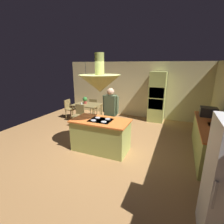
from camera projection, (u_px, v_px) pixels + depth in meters
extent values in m
plane|color=#9E7042|center=(104.00, 146.00, 5.07)|extent=(8.16, 8.16, 0.00)
cube|color=beige|center=(135.00, 90.00, 7.78)|extent=(6.80, 0.10, 2.55)
cube|color=#A8B259|center=(101.00, 136.00, 4.77)|extent=(1.57, 0.82, 0.87)
cube|color=orange|center=(101.00, 121.00, 4.65)|extent=(1.63, 0.88, 0.04)
cube|color=black|center=(101.00, 120.00, 4.64)|extent=(0.64, 0.52, 0.01)
cylinder|color=#B2B2B7|center=(93.00, 120.00, 4.58)|extent=(0.15, 0.15, 0.02)
cylinder|color=#B2B2B7|center=(104.00, 122.00, 4.47)|extent=(0.15, 0.15, 0.02)
cylinder|color=#B2B2B7|center=(98.00, 118.00, 4.81)|extent=(0.15, 0.15, 0.02)
cylinder|color=#B2B2B7|center=(108.00, 119.00, 4.70)|extent=(0.15, 0.15, 0.02)
cube|color=#A8B259|center=(209.00, 141.00, 4.44)|extent=(0.62, 2.50, 0.87)
cube|color=orange|center=(211.00, 125.00, 4.31)|extent=(0.66, 2.54, 0.04)
cube|color=#B2B2B7|center=(218.00, 128.00, 4.27)|extent=(0.48, 0.36, 0.16)
cube|color=#A8B259|center=(157.00, 97.00, 7.08)|extent=(0.66, 0.62, 2.14)
cube|color=black|center=(156.00, 93.00, 6.76)|extent=(0.60, 0.04, 0.44)
cube|color=black|center=(156.00, 104.00, 6.89)|extent=(0.60, 0.04, 0.44)
cube|color=#B2B2B7|center=(214.00, 195.00, 1.88)|extent=(0.03, 0.04, 0.36)
cube|color=olive|center=(87.00, 105.00, 7.18)|extent=(1.14, 0.89, 0.04)
cylinder|color=olive|center=(73.00, 114.00, 7.13)|extent=(0.06, 0.06, 0.72)
cylinder|color=olive|center=(93.00, 117.00, 6.76)|extent=(0.06, 0.06, 0.72)
cylinder|color=olive|center=(82.00, 110.00, 7.81)|extent=(0.06, 0.06, 0.72)
cylinder|color=olive|center=(102.00, 112.00, 7.44)|extent=(0.06, 0.06, 0.72)
cylinder|color=tan|center=(108.00, 127.00, 5.44)|extent=(0.14, 0.14, 0.85)
cylinder|color=tan|center=(113.00, 128.00, 5.37)|extent=(0.14, 0.14, 0.85)
cube|color=#4C6042|center=(111.00, 105.00, 5.20)|extent=(0.36, 0.22, 0.66)
cylinder|color=#4C6042|center=(104.00, 104.00, 5.27)|extent=(0.09, 0.09, 0.56)
cylinder|color=#4C6042|center=(117.00, 105.00, 5.11)|extent=(0.09, 0.09, 0.56)
sphere|color=tan|center=(111.00, 92.00, 5.08)|extent=(0.23, 0.23, 0.23)
cone|color=#A8B259|center=(100.00, 83.00, 4.36)|extent=(1.10, 1.10, 0.45)
cylinder|color=#A8B259|center=(99.00, 64.00, 4.22)|extent=(0.24, 0.24, 0.55)
cone|color=#E0B266|center=(86.00, 78.00, 6.87)|extent=(0.32, 0.32, 0.22)
cylinder|color=black|center=(85.00, 68.00, 6.75)|extent=(0.01, 0.01, 0.60)
cube|color=olive|center=(78.00, 116.00, 6.60)|extent=(0.40, 0.40, 0.04)
cube|color=olive|center=(80.00, 109.00, 6.70)|extent=(0.40, 0.04, 0.42)
cylinder|color=olive|center=(72.00, 122.00, 6.57)|extent=(0.04, 0.04, 0.43)
cylinder|color=olive|center=(79.00, 123.00, 6.45)|extent=(0.04, 0.04, 0.43)
cylinder|color=olive|center=(77.00, 119.00, 6.88)|extent=(0.04, 0.04, 0.43)
cylinder|color=olive|center=(84.00, 120.00, 6.75)|extent=(0.04, 0.04, 0.43)
cube|color=olive|center=(95.00, 107.00, 7.92)|extent=(0.40, 0.40, 0.04)
cube|color=olive|center=(93.00, 104.00, 7.70)|extent=(0.40, 0.04, 0.42)
cylinder|color=olive|center=(100.00, 111.00, 8.07)|extent=(0.04, 0.04, 0.43)
cylinder|color=olive|center=(94.00, 110.00, 8.20)|extent=(0.04, 0.04, 0.43)
cylinder|color=olive|center=(97.00, 113.00, 7.77)|extent=(0.04, 0.04, 0.43)
cylinder|color=olive|center=(91.00, 112.00, 7.90)|extent=(0.04, 0.04, 0.43)
cube|color=olive|center=(71.00, 109.00, 7.58)|extent=(0.40, 0.40, 0.04)
cube|color=olive|center=(67.00, 104.00, 7.59)|extent=(0.04, 0.40, 0.42)
cylinder|color=olive|center=(72.00, 115.00, 7.43)|extent=(0.04, 0.04, 0.43)
cylinder|color=olive|center=(77.00, 113.00, 7.73)|extent=(0.04, 0.04, 0.43)
cylinder|color=olive|center=(66.00, 114.00, 7.55)|extent=(0.04, 0.04, 0.43)
cylinder|color=olive|center=(70.00, 112.00, 7.86)|extent=(0.04, 0.04, 0.43)
cylinder|color=#99382D|center=(85.00, 102.00, 7.25)|extent=(0.14, 0.14, 0.12)
sphere|color=#2D722D|center=(85.00, 99.00, 7.21)|extent=(0.20, 0.20, 0.20)
cylinder|color=white|center=(82.00, 104.00, 7.01)|extent=(0.07, 0.07, 0.09)
cylinder|color=#E0B78C|center=(216.00, 130.00, 3.73)|extent=(0.11, 0.11, 0.15)
cylinder|color=silver|center=(215.00, 127.00, 3.89)|extent=(0.12, 0.12, 0.19)
cube|color=#232326|center=(208.00, 112.00, 4.94)|extent=(0.46, 0.36, 0.28)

